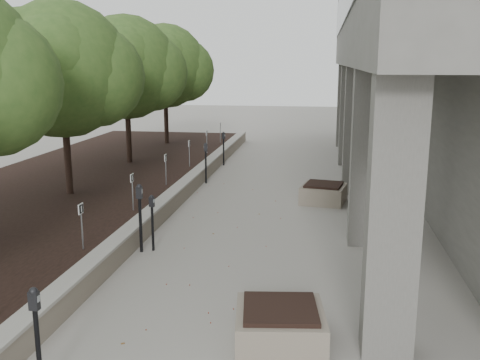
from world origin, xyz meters
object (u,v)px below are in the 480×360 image
Objects in this scene: parking_meter_4 at (206,163)px; crabapple_tree_4 at (127,90)px; crabapple_tree_5 at (165,84)px; parking_meter_3 at (152,223)px; parking_meter_2 at (140,218)px; planter_front at (280,326)px; parking_meter_1 at (38,340)px; planter_back at (323,193)px; crabapple_tree_3 at (64,99)px; parking_meter_5 at (224,149)px.

crabapple_tree_4 is at bearing 144.29° from parking_meter_4.
parking_meter_3 is at bearing -75.10° from crabapple_tree_5.
parking_meter_2 is at bearing -135.73° from parking_meter_3.
parking_meter_4 is at bearing 88.44° from parking_meter_2.
crabapple_tree_4 is 4.25× the size of parking_meter_3.
crabapple_tree_4 is 3.83× the size of parking_meter_4.
parking_meter_2 is 7.02m from parking_meter_4.
planter_front is (6.67, -12.00, -2.82)m from crabapple_tree_4.
parking_meter_2 is (-0.45, 5.25, 0.06)m from parking_meter_1.
planter_back is (7.28, -8.41, -2.83)m from crabapple_tree_5.
crabapple_tree_4 is 4.28m from parking_meter_4.
planter_front is at bearing -60.92° from crabapple_tree_4.
crabapple_tree_5 is at bearing 90.00° from crabapple_tree_4.
parking_meter_1 is 12.28m from parking_meter_4.
crabapple_tree_5 is at bearing 130.87° from planter_back.
crabapple_tree_3 is at bearing 114.07° from parking_meter_1.
crabapple_tree_5 is at bearing 111.43° from planter_front.
parking_meter_4 is 1.09× the size of planter_front.
crabapple_tree_3 reaches higher than parking_meter_3.
parking_meter_4 is (-0.29, 6.90, 0.07)m from parking_meter_3.
parking_meter_4 reaches higher than parking_meter_5.
parking_meter_1 is 5.38m from parking_meter_3.
crabapple_tree_5 is 3.83× the size of parking_meter_4.
parking_meter_4 is 3.38m from parking_meter_5.
parking_meter_1 is at bearing -78.64° from crabapple_tree_5.
crabapple_tree_5 is at bearing 158.83° from parking_meter_5.
crabapple_tree_5 reaches higher than parking_meter_2.
crabapple_tree_4 is 9.34m from parking_meter_2.
parking_meter_4 is at bearing 108.86° from parking_meter_3.
crabapple_tree_3 is 3.79× the size of parking_meter_1.
crabapple_tree_5 is at bearing 102.02° from parking_meter_1.
parking_meter_3 is at bearing -66.89° from crabapple_tree_4.
crabapple_tree_5 is 7.57m from parking_meter_4.
parking_meter_4 is 4.52m from planter_back.
parking_meter_5 is at bearing 77.47° from parking_meter_4.
crabapple_tree_5 reaches higher than parking_meter_1.
crabapple_tree_4 is at bearing 129.59° from parking_meter_3.
parking_meter_2 is at bearing -76.16° from crabapple_tree_5.
parking_meter_2 is 1.21× the size of parking_meter_3.
parking_meter_5 is (-0.50, 15.65, -0.03)m from parking_meter_1.
crabapple_tree_3 and crabapple_tree_5 have the same top height.
crabapple_tree_3 reaches higher than parking_meter_4.
parking_meter_4 is at bearing 92.99° from parking_meter_1.
parking_meter_3 is at bearing -127.49° from planter_back.
crabapple_tree_5 reaches higher than planter_front.
crabapple_tree_4 reaches higher than parking_meter_3.
crabapple_tree_5 is 14.01m from parking_meter_2.
crabapple_tree_5 is 19.18m from parking_meter_1.
parking_meter_4 is (3.25, -1.39, -2.41)m from crabapple_tree_4.
crabapple_tree_4 is at bearing 106.01° from parking_meter_1.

